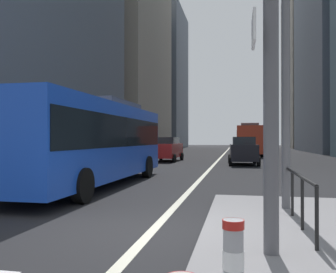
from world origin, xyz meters
The scene contains 12 objects.
ground_plane centered at (0.00, 20.00, 0.00)m, with size 160.00×160.00×0.00m, color black.
lane_centre_line centered at (0.00, 30.00, 0.01)m, with size 0.20×80.00×0.01m, color beige.
office_tower_left_mid centered at (-16.00, 44.78, 16.02)m, with size 12.38×21.58×32.04m, color gray.
office_tower_left_far centered at (-16.00, 66.61, 14.14)m, with size 13.17×16.26×28.29m, color slate.
office_tower_right_far centered at (17.00, 69.11, 16.12)m, with size 11.61×17.83×32.24m, color gray.
city_bus_blue_oncoming centered at (-3.77, 6.17, 1.84)m, with size 2.81×10.89×3.40m.
city_bus_red_receding centered at (2.88, 33.61, 1.83)m, with size 2.83×10.55×3.40m.
car_oncoming_mid centered at (-3.99, 21.94, 0.99)m, with size 2.17×4.57×1.94m.
car_receding_near centered at (2.01, 19.09, 0.99)m, with size 2.19×4.55×1.94m.
car_receding_far centered at (3.78, 43.21, 0.99)m, with size 2.18×4.17×1.94m.
bollard_left centered at (1.61, -3.56, 0.67)m, with size 0.20×0.20×0.94m.
pedestrian_railing centered at (2.80, 0.72, 0.86)m, with size 0.06×3.75×0.98m.
Camera 1 is at (1.65, -6.84, 1.81)m, focal length 38.75 mm.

